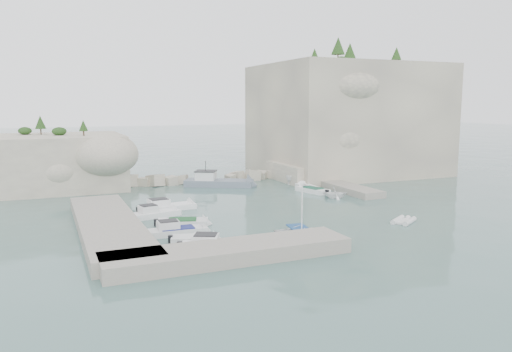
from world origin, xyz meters
name	(u,v)px	position (x,y,z in m)	size (l,w,h in m)	color
ground	(279,213)	(0.00, 0.00, 0.00)	(400.00, 400.00, 0.00)	#476A65
cliff_east	(346,120)	(23.00, 23.00, 8.50)	(26.00, 22.00, 17.00)	beige
cliff_terrace	(306,172)	(13.00, 18.00, 1.25)	(8.00, 10.00, 2.50)	beige
outcrop_west	(59,162)	(-20.00, 25.00, 3.50)	(16.00, 14.00, 7.00)	beige
quay_west	(108,226)	(-17.00, -1.00, 0.55)	(5.00, 24.00, 1.10)	#9E9689
quay_south	(229,252)	(-10.00, -12.50, 0.55)	(18.00, 4.00, 1.10)	#9E9689
ledge_east	(339,186)	(13.50, 10.00, 0.40)	(3.00, 16.00, 0.80)	#9E9689
breakwater	(205,177)	(-1.00, 22.00, 0.70)	(28.00, 3.00, 1.40)	beige
motorboat_a	(167,210)	(-10.22, 5.82, 0.00)	(6.52, 1.94, 1.40)	white
motorboat_b	(156,217)	(-12.03, 3.14, 0.00)	(5.31, 1.74, 1.40)	white
motorboat_c	(183,225)	(-10.48, -1.31, 0.00)	(5.07, 1.84, 0.70)	silver
motorboat_d	(177,235)	(-11.71, -4.24, 0.00)	(5.61, 1.67, 1.40)	silver
motorboat_e	(195,243)	(-11.01, -7.27, 0.00)	(4.17, 1.71, 0.70)	silver
motorboat_f	(217,251)	(-10.15, -10.06, 0.00)	(6.03, 1.79, 1.40)	white
rowboat	(302,236)	(-2.09, -8.71, 0.00)	(3.25, 4.55, 0.94)	white
inflatable_dinghy	(404,223)	(8.95, -8.39, 0.00)	(2.99, 1.45, 0.44)	silver
tender_east_a	(335,198)	(9.57, 4.57, 0.00)	(2.45, 2.84, 1.50)	white
tender_east_b	(313,192)	(9.01, 8.92, 0.00)	(5.03, 1.72, 0.70)	white
tender_east_c	(308,190)	(9.40, 10.75, 0.00)	(5.17, 1.67, 0.70)	white
tender_east_d	(301,184)	(10.67, 15.11, 0.00)	(1.64, 4.36, 1.68)	white
work_boat	(219,186)	(-0.24, 18.10, 0.00)	(10.03, 2.96, 2.20)	slate
rowboat_mast	(302,206)	(-2.09, -8.71, 2.57)	(0.10, 0.10, 4.20)	white
vegetation	(315,59)	(17.83, 24.40, 17.93)	(53.48, 13.88, 13.40)	#1E4219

